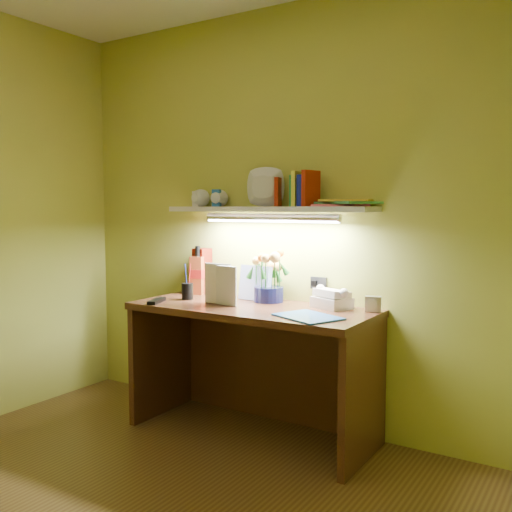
% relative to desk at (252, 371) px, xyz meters
% --- Properties ---
extents(desk, '(1.40, 0.60, 0.75)m').
position_rel_desk_xyz_m(desk, '(0.00, 0.00, 0.00)').
color(desk, '#341D0E').
rests_on(desk, ground).
extents(flower_bouquet, '(0.20, 0.20, 0.31)m').
position_rel_desk_xyz_m(flower_bouquet, '(0.00, 0.18, 0.53)').
color(flower_bouquet, '#0F123D').
rests_on(flower_bouquet, desk).
extents(telephone, '(0.25, 0.22, 0.12)m').
position_rel_desk_xyz_m(telephone, '(0.41, 0.19, 0.44)').
color(telephone, white).
rests_on(telephone, desk).
extents(desk_clock, '(0.09, 0.06, 0.08)m').
position_rel_desk_xyz_m(desk_clock, '(0.65, 0.20, 0.42)').
color(desk_clock, silver).
rests_on(desk_clock, desk).
extents(whisky_bottle, '(0.10, 0.10, 0.31)m').
position_rel_desk_xyz_m(whisky_bottle, '(-0.54, 0.19, 0.53)').
color(whisky_bottle, '#A33F1E').
rests_on(whisky_bottle, desk).
extents(whisky_box, '(0.10, 0.10, 0.29)m').
position_rel_desk_xyz_m(whisky_box, '(-0.54, 0.24, 0.52)').
color(whisky_box, '#531006').
rests_on(whisky_box, desk).
extents(pen_cup, '(0.09, 0.09, 0.17)m').
position_rel_desk_xyz_m(pen_cup, '(-0.46, -0.01, 0.46)').
color(pen_cup, black).
rests_on(pen_cup, desk).
extents(art_card, '(0.21, 0.06, 0.21)m').
position_rel_desk_xyz_m(art_card, '(-0.09, 0.18, 0.48)').
color(art_card, white).
rests_on(art_card, desk).
extents(tv_remote, '(0.11, 0.19, 0.02)m').
position_rel_desk_xyz_m(tv_remote, '(-0.54, -0.20, 0.39)').
color(tv_remote, black).
rests_on(tv_remote, desk).
extents(blue_folder, '(0.39, 0.34, 0.01)m').
position_rel_desk_xyz_m(blue_folder, '(0.42, -0.13, 0.38)').
color(blue_folder, blue).
rests_on(blue_folder, desk).
extents(desk_book_a, '(0.18, 0.03, 0.24)m').
position_rel_desk_xyz_m(desk_book_a, '(-0.30, -0.05, 0.49)').
color(desk_book_a, silver).
rests_on(desk_book_a, desk).
extents(desk_book_b, '(0.17, 0.05, 0.23)m').
position_rel_desk_xyz_m(desk_book_b, '(-0.23, -0.04, 0.49)').
color(desk_book_b, silver).
rests_on(desk_book_b, desk).
extents(wall_shelf, '(1.33, 0.37, 0.23)m').
position_rel_desk_xyz_m(wall_shelf, '(0.02, 0.18, 0.96)').
color(wall_shelf, silver).
rests_on(wall_shelf, ground).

